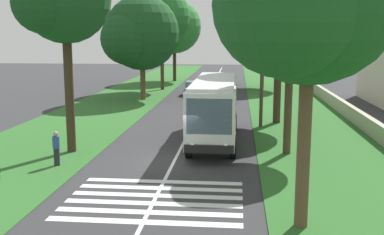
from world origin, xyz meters
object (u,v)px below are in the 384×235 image
(roadside_tree_right_3, at_px, (287,40))
(coach_bus, at_px, (215,106))
(roadside_tree_left_0, at_px, (173,28))
(roadside_tree_left_2, at_px, (64,1))
(roadside_tree_right_0, at_px, (261,34))
(roadside_tree_left_3, at_px, (140,35))
(utility_pole, at_px, (262,69))
(pedestrian, at_px, (56,148))
(trailing_car_0, at_px, (226,95))
(roadside_tree_right_1, at_px, (277,12))
(roadside_tree_left_1, at_px, (160,18))
(trailing_car_1, at_px, (194,88))

(roadside_tree_right_3, bearing_deg, coach_bus, 53.08)
(roadside_tree_left_0, bearing_deg, roadside_tree_left_2, 179.82)
(coach_bus, height_order, roadside_tree_right_0, roadside_tree_right_0)
(roadside_tree_left_3, height_order, utility_pole, roadside_tree_left_3)
(coach_bus, bearing_deg, roadside_tree_right_3, -126.92)
(pedestrian, bearing_deg, trailing_car_0, -18.15)
(trailing_car_0, bearing_deg, pedestrian, 161.85)
(trailing_car_0, distance_m, roadside_tree_left_0, 22.41)
(roadside_tree_left_2, distance_m, roadside_tree_right_0, 34.05)
(roadside_tree_right_0, xyz_separation_m, utility_pole, (-23.87, 1.05, -2.39))
(roadside_tree_left_3, height_order, roadside_tree_right_0, roadside_tree_right_0)
(roadside_tree_right_1, bearing_deg, trailing_car_0, 19.24)
(roadside_tree_right_3, xyz_separation_m, utility_pole, (7.59, 0.86, -2.06))
(trailing_car_0, xyz_separation_m, roadside_tree_left_3, (0.84, 8.38, 5.64))
(roadside_tree_right_0, height_order, roadside_tree_right_1, roadside_tree_right_1)
(roadside_tree_right_0, height_order, utility_pole, roadside_tree_right_0)
(roadside_tree_left_1, height_order, roadside_tree_left_3, roadside_tree_left_1)
(trailing_car_1, distance_m, roadside_tree_right_3, 26.79)
(roadside_tree_left_1, xyz_separation_m, pedestrian, (-32.48, -0.23, -7.31))
(roadside_tree_left_1, height_order, utility_pole, roadside_tree_left_1)
(roadside_tree_left_2, distance_m, utility_pole, 13.98)
(coach_bus, bearing_deg, roadside_tree_right_1, -32.53)
(trailing_car_1, xyz_separation_m, roadside_tree_right_1, (-16.13, -7.31, 7.23))
(roadside_tree_left_1, height_order, roadside_tree_right_0, roadside_tree_left_1)
(roadside_tree_left_2, xyz_separation_m, roadside_tree_right_1, (9.56, -11.70, -0.14))
(trailing_car_0, height_order, roadside_tree_left_3, roadside_tree_left_3)
(utility_pole, relative_size, pedestrian, 4.51)
(coach_bus, height_order, trailing_car_0, coach_bus)
(coach_bus, distance_m, roadside_tree_left_1, 27.99)
(roadside_tree_left_0, distance_m, roadside_tree_left_3, 19.14)
(roadside_tree_left_2, xyz_separation_m, roadside_tree_right_0, (31.91, -11.74, -1.66))
(trailing_car_0, relative_size, roadside_tree_left_2, 0.41)
(coach_bus, xyz_separation_m, pedestrian, (-6.22, 7.35, -1.24))
(coach_bus, xyz_separation_m, trailing_car_1, (22.36, 3.33, -1.48))
(trailing_car_1, height_order, utility_pole, utility_pole)
(trailing_car_1, xyz_separation_m, roadside_tree_right_3, (-25.24, -7.17, 5.38))
(trailing_car_0, relative_size, roadside_tree_right_1, 0.39)
(coach_bus, height_order, pedestrian, coach_bus)
(roadside_tree_left_3, bearing_deg, roadside_tree_right_3, -149.89)
(roadside_tree_left_1, bearing_deg, roadside_tree_left_2, 179.72)
(roadside_tree_right_1, bearing_deg, roadside_tree_right_0, -0.11)
(roadside_tree_left_1, height_order, pedestrian, roadside_tree_left_1)
(roadside_tree_right_0, distance_m, roadside_tree_right_1, 22.40)
(coach_bus, xyz_separation_m, roadside_tree_left_2, (-3.33, 7.72, 5.89))
(coach_bus, height_order, roadside_tree_right_1, roadside_tree_right_1)
(roadside_tree_right_3, bearing_deg, roadside_tree_right_0, -0.33)
(pedestrian, bearing_deg, roadside_tree_left_2, 7.28)
(roadside_tree_left_2, distance_m, roadside_tree_left_3, 21.18)
(utility_pole, bearing_deg, coach_bus, 147.76)
(trailing_car_1, bearing_deg, roadside_tree_left_1, 47.47)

